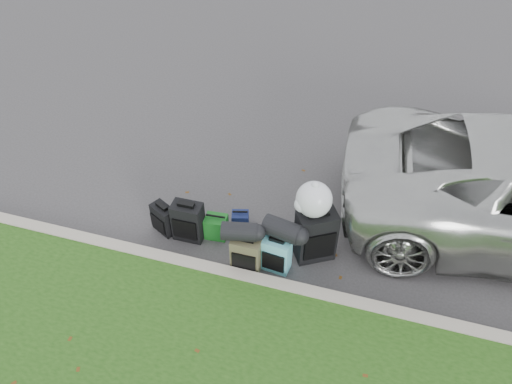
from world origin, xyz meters
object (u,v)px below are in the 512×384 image
(suitcase_large_black_right, at_px, (316,235))
(tote_green, at_px, (216,227))
(suitcase_large_black_left, at_px, (188,221))
(suitcase_olive, at_px, (247,254))
(tote_navy, at_px, (240,220))
(suitcase_small_black, at_px, (164,219))
(suitcase_teal, at_px, (276,254))

(suitcase_large_black_right, relative_size, tote_green, 2.25)
(suitcase_large_black_left, xyz_separation_m, suitcase_olive, (0.98, -0.32, -0.04))
(suitcase_large_black_left, xyz_separation_m, tote_navy, (0.65, 0.41, -0.18))
(suitcase_small_black, xyz_separation_m, suitcase_olive, (1.38, -0.34, 0.04))
(suitcase_teal, xyz_separation_m, suitcase_large_black_right, (0.45, 0.38, 0.13))
(suitcase_small_black, height_order, suitcase_large_black_left, suitcase_large_black_left)
(tote_green, bearing_deg, suitcase_large_black_right, -2.98)
(suitcase_small_black, distance_m, tote_navy, 1.13)
(tote_green, height_order, tote_navy, tote_green)
(suitcase_teal, distance_m, tote_navy, 0.95)
(tote_green, relative_size, tote_navy, 1.33)
(suitcase_small_black, height_order, tote_navy, suitcase_small_black)
(suitcase_teal, xyz_separation_m, tote_navy, (-0.71, 0.61, -0.14))
(suitcase_large_black_left, xyz_separation_m, suitcase_large_black_right, (1.82, 0.17, 0.09))
(suitcase_small_black, xyz_separation_m, suitcase_large_black_right, (2.22, 0.15, 0.17))
(suitcase_large_black_right, bearing_deg, suitcase_small_black, 153.02)
(suitcase_teal, bearing_deg, suitcase_large_black_right, 45.19)
(tote_green, bearing_deg, tote_navy, 39.67)
(suitcase_large_black_right, distance_m, tote_green, 1.47)
(suitcase_large_black_left, distance_m, suitcase_teal, 1.38)
(suitcase_teal, bearing_deg, tote_green, 166.72)
(suitcase_olive, bearing_deg, suitcase_large_black_right, 29.20)
(suitcase_large_black_right, bearing_deg, tote_navy, 137.76)
(tote_green, distance_m, tote_navy, 0.39)
(suitcase_olive, distance_m, suitcase_large_black_right, 0.98)
(suitcase_teal, bearing_deg, suitcase_olive, -158.73)
(suitcase_large_black_left, bearing_deg, tote_green, 18.91)
(suitcase_small_black, xyz_separation_m, tote_green, (0.77, 0.11, -0.05))
(suitcase_teal, bearing_deg, tote_navy, 145.02)
(suitcase_large_black_left, height_order, tote_navy, suitcase_large_black_left)
(suitcase_small_black, relative_size, tote_green, 1.30)
(tote_navy, bearing_deg, suitcase_teal, -55.89)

